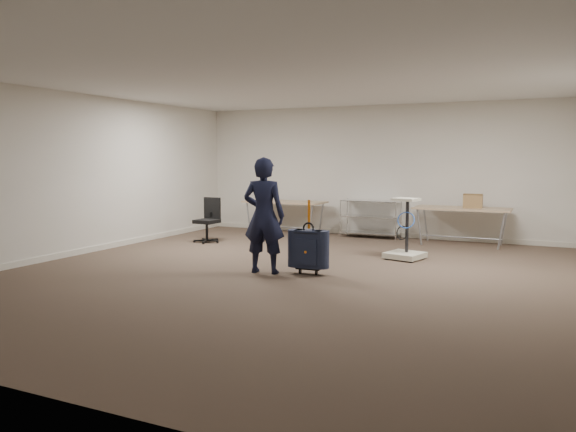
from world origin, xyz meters
The scene contains 10 objects.
ground centered at (0.00, 0.00, 0.00)m, with size 9.00×9.00×0.00m, color #423228.
room_shell centered at (0.00, 1.38, 0.05)m, with size 8.00×9.00×9.00m.
folding_table_left centered at (-1.90, 3.95, 0.68)m, with size 1.80×0.75×0.73m.
folding_table_right centered at (1.90, 3.95, 0.68)m, with size 1.80×0.75×0.73m.
wire_shelf centered at (0.00, 4.20, 0.44)m, with size 1.22×0.47×0.80m.
person centered at (-0.34, -0.02, 0.85)m, with size 0.62×0.41×1.70m, color black.
suitcase centered at (0.30, 0.16, 0.37)m, with size 0.41×0.26×1.09m.
office_chair centered at (-2.76, 2.18, 0.27)m, with size 0.54×0.54×0.89m.
equipment_cart centered at (1.27, 1.99, 0.27)m, with size 0.68×0.68×1.02m.
cardboard_box centered at (2.09, 4.00, 0.86)m, with size 0.35×0.27×0.27m, color #9F754A.
Camera 1 is at (3.46, -7.23, 1.70)m, focal length 35.00 mm.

